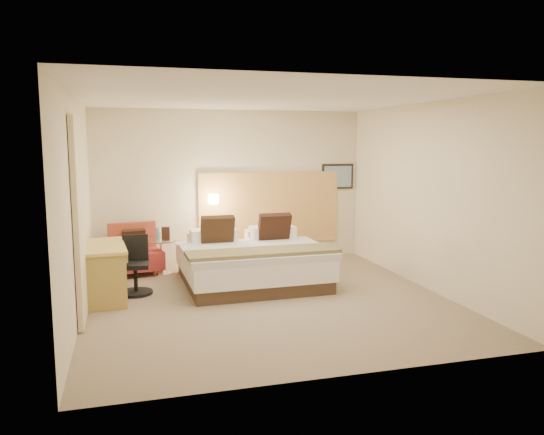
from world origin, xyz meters
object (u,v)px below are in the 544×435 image
object	(u,v)px
bed	(251,261)
lounge_chair	(136,254)
desk	(106,256)
side_table	(161,255)
desk_chair	(136,270)

from	to	relation	value
bed	lounge_chair	size ratio (longest dim) A/B	2.42
bed	desk	world-z (taller)	bed
bed	lounge_chair	bearing A→B (deg)	147.68
side_table	desk_chair	xyz separation A→B (m)	(-0.43, -1.06, 0.03)
bed	desk	size ratio (longest dim) A/B	1.73
side_table	desk	bearing A→B (deg)	-123.57
bed	desk	distance (m)	2.14
desk	side_table	bearing A→B (deg)	56.43
desk	desk_chair	size ratio (longest dim) A/B	1.51
desk	desk_chair	distance (m)	0.49
bed	desk	bearing A→B (deg)	-171.56
desk_chair	bed	bearing A→B (deg)	5.05
side_table	desk_chair	world-z (taller)	desk_chair
side_table	desk_chair	size ratio (longest dim) A/B	0.68
lounge_chair	side_table	xyz separation A→B (m)	(0.40, -0.15, -0.01)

